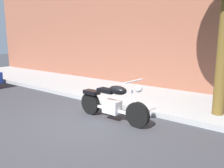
% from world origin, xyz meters
% --- Properties ---
extents(ground_plane, '(60.00, 60.00, 0.00)m').
position_xyz_m(ground_plane, '(0.00, 0.00, 0.00)').
color(ground_plane, '#38383D').
extents(sidewalk, '(24.61, 2.98, 0.14)m').
position_xyz_m(sidewalk, '(0.00, 2.93, 0.07)').
color(sidewalk, '#9D9D9D').
rests_on(sidewalk, ground).
extents(motorcycle, '(2.14, 0.70, 1.10)m').
position_xyz_m(motorcycle, '(0.31, 0.56, 0.45)').
color(motorcycle, black).
rests_on(motorcycle, ground).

